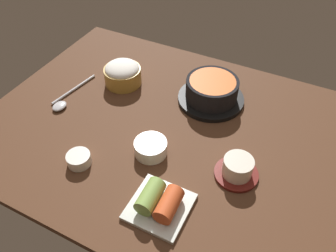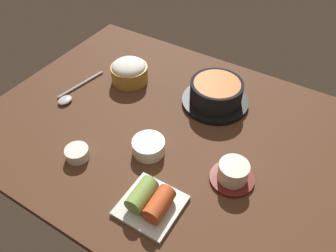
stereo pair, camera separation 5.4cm
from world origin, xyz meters
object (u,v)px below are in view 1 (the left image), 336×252
(kimchi_plate, at_px, (159,203))
(side_bowl_near, at_px, (79,159))
(stone_pot, at_px, (212,91))
(tea_cup_with_saucer, at_px, (237,168))
(rice_bowl, at_px, (123,73))
(banchan_cup_center, at_px, (151,147))
(spoon, at_px, (65,100))

(kimchi_plate, relative_size, side_bowl_near, 2.16)
(stone_pot, height_order, tea_cup_with_saucer, stone_pot)
(rice_bowl, distance_m, kimchi_plate, 0.47)
(rice_bowl, xyz_separation_m, banchan_cup_center, (0.22, -0.22, -0.02))
(tea_cup_with_saucer, distance_m, banchan_cup_center, 0.22)
(banchan_cup_center, bearing_deg, side_bowl_near, -142.60)
(stone_pot, xyz_separation_m, tea_cup_with_saucer, (0.16, -0.23, -0.01))
(rice_bowl, bearing_deg, stone_pot, 8.78)
(stone_pot, distance_m, banchan_cup_center, 0.27)
(rice_bowl, distance_m, spoon, 0.19)
(stone_pot, height_order, spoon, stone_pot)
(banchan_cup_center, bearing_deg, kimchi_plate, -54.43)
(tea_cup_with_saucer, distance_m, kimchi_plate, 0.20)
(tea_cup_with_saucer, bearing_deg, side_bowl_near, -158.82)
(tea_cup_with_saucer, bearing_deg, stone_pot, 124.14)
(stone_pot, height_order, banchan_cup_center, stone_pot)
(spoon, bearing_deg, banchan_cup_center, -10.55)
(kimchi_plate, bearing_deg, stone_pot, 94.92)
(side_bowl_near, xyz_separation_m, spoon, (-0.18, 0.17, -0.01))
(stone_pot, relative_size, rice_bowl, 1.70)
(stone_pot, relative_size, side_bowl_near, 3.28)
(banchan_cup_center, distance_m, side_bowl_near, 0.18)
(stone_pot, relative_size, banchan_cup_center, 2.35)
(tea_cup_with_saucer, bearing_deg, banchan_cup_center, -171.98)
(stone_pot, height_order, side_bowl_near, stone_pot)
(rice_bowl, distance_m, banchan_cup_center, 0.31)
(rice_bowl, xyz_separation_m, spoon, (-0.11, -0.16, -0.03))
(stone_pot, bearing_deg, rice_bowl, -171.22)
(stone_pot, bearing_deg, banchan_cup_center, -103.13)
(tea_cup_with_saucer, relative_size, banchan_cup_center, 1.28)
(banchan_cup_center, height_order, side_bowl_near, banchan_cup_center)
(rice_bowl, relative_size, kimchi_plate, 0.89)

